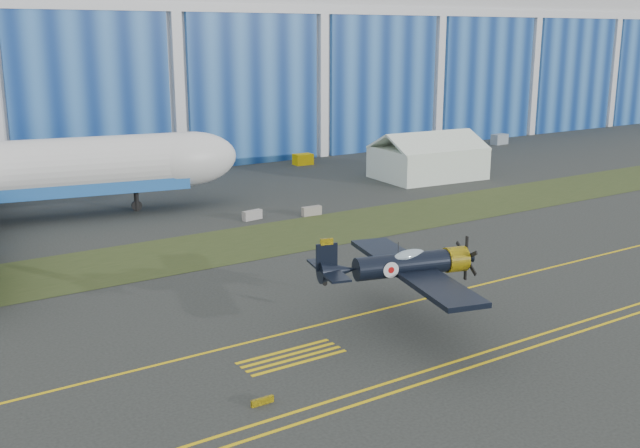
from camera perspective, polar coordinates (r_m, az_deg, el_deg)
ground at (r=58.19m, az=8.96°, el=-3.20°), size 260.00×260.00×0.00m
grass_median at (r=68.75m, az=1.14°, el=-0.28°), size 260.00×10.00×0.02m
hangar at (r=118.81m, az=-15.16°, el=12.67°), size 220.00×45.70×30.00m
taxiway_centreline at (r=54.79m, az=12.46°, el=-4.47°), size 200.00×0.20×0.02m
edge_line_near at (r=49.10m, az=20.43°, el=-7.29°), size 80.00×0.20×0.02m
edge_line_far at (r=49.64m, az=19.50°, el=-6.97°), size 80.00×0.20×0.02m
hold_short_ladder at (r=41.94m, az=-2.17°, el=-10.08°), size 6.00×2.40×0.02m
guard_board_left at (r=37.04m, az=-4.41°, el=-13.31°), size 1.20×0.15×0.35m
warbird at (r=44.91m, az=6.32°, el=-3.11°), size 14.37×16.07×4.06m
tent at (r=93.19m, az=8.24°, el=5.25°), size 13.21×10.14×5.82m
shipping_container at (r=93.44m, az=-15.73°, el=3.81°), size 5.82×3.60×2.35m
tug at (r=102.23m, az=-1.31°, el=4.95°), size 2.62×1.73×1.48m
gse_box at (r=124.84m, az=13.52°, el=6.30°), size 2.82×1.64×1.63m
barrier_a at (r=71.99m, az=-5.18°, el=0.68°), size 2.07×0.90×0.90m
barrier_b at (r=73.36m, az=-0.64°, el=1.00°), size 2.02×0.69×0.90m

